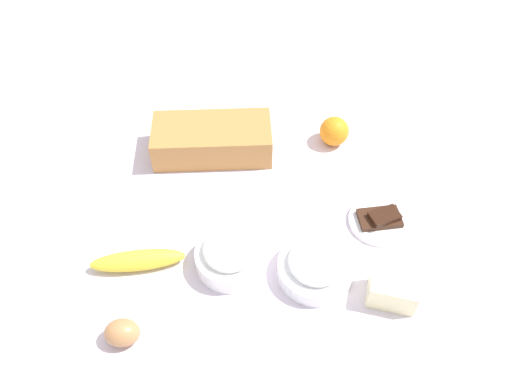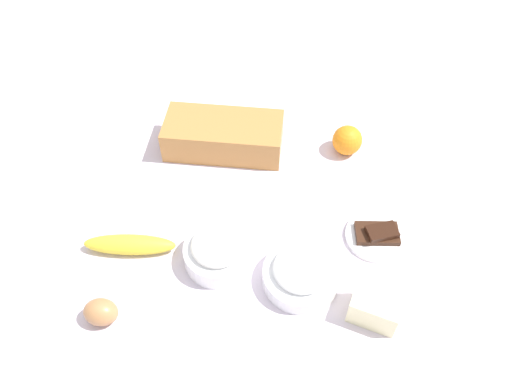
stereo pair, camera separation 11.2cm
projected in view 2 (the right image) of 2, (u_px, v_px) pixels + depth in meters
The scene contains 9 objects.
ground_plane at pixel (256, 206), 1.16m from camera, with size 2.40×2.40×0.02m, color silver.
loaf_pan at pixel (224, 135), 1.24m from camera, with size 0.29×0.14×0.08m.
flour_bowl at pixel (218, 251), 1.03m from camera, with size 0.14×0.14×0.07m.
sugar_bowl at pixel (301, 273), 1.00m from camera, with size 0.15×0.15×0.07m.
banana at pixel (130, 245), 1.06m from camera, with size 0.19×0.04×0.04m, color yellow.
orange_fruit at pixel (347, 140), 1.23m from camera, with size 0.07×0.07×0.07m, color orange.
butter_block at pixel (375, 308), 0.95m from camera, with size 0.09×0.06×0.06m, color #F4EDB2.
egg_near_butter at pixel (101, 312), 0.95m from camera, with size 0.05×0.05×0.06m, color #B77C4B.
chocolate_plate at pixel (377, 235), 1.08m from camera, with size 0.13×0.13×0.03m.
Camera 2 is at (0.05, -0.73, 0.89)m, focal length 36.10 mm.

